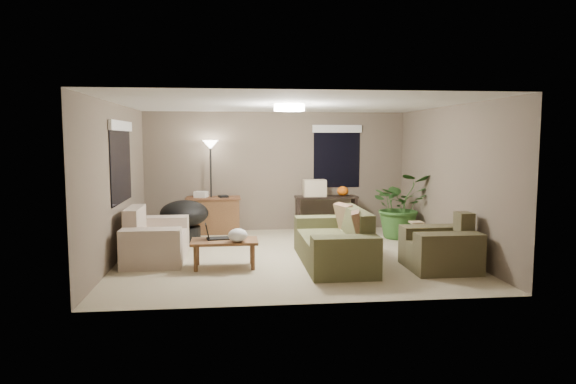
{
  "coord_description": "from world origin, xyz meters",
  "views": [
    {
      "loc": [
        -0.93,
        -8.32,
        1.95
      ],
      "look_at": [
        0.0,
        0.2,
        1.05
      ],
      "focal_mm": 32.0,
      "sensor_mm": 36.0,
      "label": 1
    }
  ],
  "objects": [
    {
      "name": "pumpkin",
      "position": [
        1.37,
        2.15,
        0.85
      ],
      "size": [
        0.28,
        0.28,
        0.2
      ],
      "primitive_type": "ellipsoid",
      "rotation": [
        0.0,
        0.0,
        0.18
      ],
      "color": "orange",
      "rests_on": "console_table"
    },
    {
      "name": "ceiling_fixture",
      "position": [
        0.0,
        0.0,
        2.44
      ],
      "size": [
        0.5,
        0.5,
        0.1
      ],
      "primitive_type": "cylinder",
      "color": "white",
      "rests_on": "room_shell"
    },
    {
      "name": "armchair",
      "position": [
        2.16,
        -1.1,
        0.3
      ],
      "size": [
        0.95,
        1.0,
        0.85
      ],
      "color": "brown",
      "rests_on": "ground"
    },
    {
      "name": "loveseat",
      "position": [
        -2.19,
        0.03,
        0.3
      ],
      "size": [
        0.9,
        1.6,
        0.85
      ],
      "color": "beige",
      "rests_on": "ground"
    },
    {
      "name": "papasan_chair",
      "position": [
        -1.83,
        1.32,
        0.47
      ],
      "size": [
        1.1,
        1.1,
        0.8
      ],
      "color": "black",
      "rests_on": "ground"
    },
    {
      "name": "cat_scratching_post",
      "position": [
        2.26,
        0.23,
        0.21
      ],
      "size": [
        0.32,
        0.32,
        0.5
      ],
      "color": "tan",
      "rests_on": "ground"
    },
    {
      "name": "main_sofa",
      "position": [
        0.67,
        -0.56,
        0.29
      ],
      "size": [
        0.95,
        2.2,
        0.85
      ],
      "color": "#48492C",
      "rests_on": "ground"
    },
    {
      "name": "desk",
      "position": [
        -1.32,
        2.21,
        0.38
      ],
      "size": [
        1.1,
        0.5,
        0.75
      ],
      "color": "brown",
      "rests_on": "ground"
    },
    {
      "name": "laptop",
      "position": [
        -1.23,
        -0.55,
        0.48
      ],
      "size": [
        0.38,
        0.27,
        0.24
      ],
      "color": "black",
      "rests_on": "coffee_table"
    },
    {
      "name": "plastic_bag",
      "position": [
        -0.86,
        -0.8,
        0.52
      ],
      "size": [
        0.32,
        0.29,
        0.2
      ],
      "primitive_type": "ellipsoid",
      "rotation": [
        0.0,
        0.0,
        -0.14
      ],
      "color": "white",
      "rests_on": "coffee_table"
    },
    {
      "name": "cardboard_box",
      "position": [
        0.77,
        2.15,
        0.92
      ],
      "size": [
        0.46,
        0.35,
        0.34
      ],
      "primitive_type": "cube",
      "rotation": [
        0.0,
        0.0,
        0.01
      ],
      "color": "beige",
      "rests_on": "console_table"
    },
    {
      "name": "floor_lamp",
      "position": [
        -1.36,
        2.21,
        1.6
      ],
      "size": [
        0.32,
        0.32,
        1.91
      ],
      "color": "black",
      "rests_on": "ground"
    },
    {
      "name": "console_table",
      "position": [
        1.02,
        2.15,
        0.44
      ],
      "size": [
        1.3,
        0.4,
        0.75
      ],
      "color": "black",
      "rests_on": "ground"
    },
    {
      "name": "desk_papers",
      "position": [
        -1.47,
        2.2,
        0.8
      ],
      "size": [
        0.71,
        0.31,
        0.12
      ],
      "color": "silver",
      "rests_on": "desk"
    },
    {
      "name": "coffee_table",
      "position": [
        -1.06,
        -0.65,
        0.36
      ],
      "size": [
        1.0,
        0.55,
        0.42
      ],
      "color": "brown",
      "rests_on": "ground"
    },
    {
      "name": "window_left",
      "position": [
        -2.73,
        0.3,
        1.78
      ],
      "size": [
        0.05,
        1.56,
        1.33
      ],
      "color": "black",
      "rests_on": "room_shell"
    },
    {
      "name": "throw_pillows",
      "position": [
        0.92,
        -0.56,
        0.65
      ],
      "size": [
        0.35,
        1.4,
        0.47
      ],
      "color": "#8C7251",
      "rests_on": "main_sofa"
    },
    {
      "name": "window_back",
      "position": [
        1.3,
        2.48,
        1.79
      ],
      "size": [
        1.06,
        0.05,
        1.33
      ],
      "color": "black",
      "rests_on": "room_shell"
    },
    {
      "name": "houseplant",
      "position": [
        2.34,
        1.32,
        0.5
      ],
      "size": [
        1.15,
        1.28,
        1.0
      ],
      "primitive_type": "imported",
      "color": "#2D5923",
      "rests_on": "ground"
    },
    {
      "name": "room_shell",
      "position": [
        0.0,
        0.0,
        1.25
      ],
      "size": [
        5.5,
        5.5,
        5.5
      ],
      "color": "#C0B28E",
      "rests_on": "ground"
    }
  ]
}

